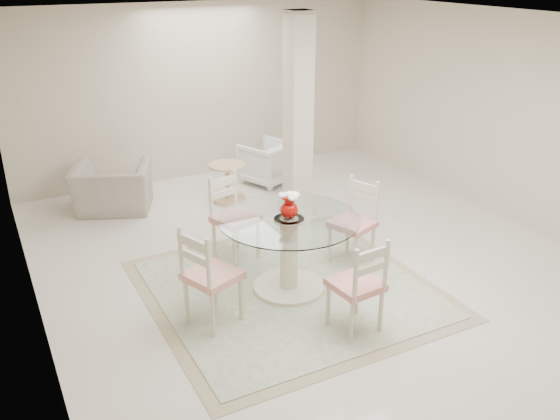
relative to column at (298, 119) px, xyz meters
name	(u,v)px	position (x,y,z in m)	size (l,w,h in m)	color
ground	(314,260)	(-0.50, -1.30, -1.35)	(7.00, 7.00, 0.00)	silver
room_shell	(318,104)	(-0.50, -1.30, 0.51)	(6.02, 7.02, 2.71)	beige
column	(298,119)	(0.00, 0.00, 0.00)	(0.30, 0.30, 2.70)	beige
area_rug	(289,289)	(-1.08, -1.75, -1.34)	(2.90, 2.90, 0.02)	tan
dining_table	(289,254)	(-1.08, -1.75, -0.92)	(1.45, 1.45, 0.84)	beige
red_vase	(290,205)	(-1.08, -1.75, -0.37)	(0.21, 0.20, 0.28)	#A70A05
dining_chair_east	(356,216)	(-0.08, -1.53, -0.78)	(0.56, 0.56, 1.09)	beige
dining_chair_north	(231,211)	(-1.30, -0.76, -0.77)	(0.56, 0.56, 1.11)	beige
dining_chair_west	(206,270)	(-2.08, -1.98, -0.75)	(0.59, 0.59, 1.13)	beige
dining_chair_south	(361,280)	(-0.87, -2.75, -0.79)	(0.47, 0.47, 1.07)	beige
recliner_taupe	(113,188)	(-2.21, 1.31, -1.02)	(1.03, 0.90, 0.67)	gray
armchair_white	(267,162)	(0.20, 1.33, -1.02)	(0.70, 0.72, 0.66)	white
side_table	(228,184)	(-0.64, 0.91, -1.09)	(0.53, 0.53, 0.55)	tan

